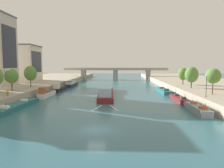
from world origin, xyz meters
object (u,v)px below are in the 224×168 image
object	(u,v)px
barge_midriver	(106,94)
bridge_far	(116,72)
moored_boat_left_midway	(59,88)
tree_left_distant	(30,73)
tree_left_second	(12,76)
moored_boat_left_lone	(71,84)
moored_boat_right_end	(179,99)
tree_right_second	(213,76)
moored_boat_left_gap_after	(17,106)
moored_boat_left_downstream	(46,93)
lamppost_right_bank	(206,85)
tree_right_end_of_row	(183,74)
moored_boat_right_midway	(197,109)
moored_boat_right_lone	(164,91)
person_on_quay	(7,92)
tree_right_far	(192,75)

from	to	relation	value
barge_midriver	bridge_far	xyz separation A→B (m)	(0.75, 69.57, 3.75)
moored_boat_left_midway	tree_left_distant	world-z (taller)	tree_left_distant
barge_midriver	tree_left_second	bearing A→B (deg)	-166.13
moored_boat_left_midway	moored_boat_left_lone	world-z (taller)	moored_boat_left_midway
barge_midriver	moored_boat_right_end	xyz separation A→B (m)	(18.81, -5.23, -0.45)
tree_left_second	tree_right_second	size ratio (longest dim) A/B	0.98
moored_boat_left_gap_after	moored_boat_left_downstream	size ratio (longest dim) A/B	1.52
moored_boat_left_gap_after	lamppost_right_bank	world-z (taller)	lamppost_right_bank
tree_left_second	bridge_far	world-z (taller)	tree_left_second
moored_boat_left_lone	moored_boat_right_end	bearing A→B (deg)	-43.34
moored_boat_left_downstream	tree_left_second	xyz separation A→B (m)	(-6.62, -6.11, 5.27)
moored_boat_left_gap_after	tree_left_second	distance (m)	12.51
moored_boat_right_end	tree_right_end_of_row	world-z (taller)	tree_right_end_of_row
barge_midriver	moored_boat_right_midway	xyz separation A→B (m)	(18.82, -17.17, -0.36)
tree_right_end_of_row	moored_boat_right_lone	bearing A→B (deg)	-150.39
moored_boat_left_downstream	moored_boat_right_end	world-z (taller)	moored_boat_left_downstream
tree_right_second	person_on_quay	size ratio (longest dim) A/B	3.68
moored_boat_left_gap_after	person_on_quay	size ratio (longest dim) A/B	10.10
moored_boat_left_gap_after	moored_boat_left_midway	distance (m)	28.36
tree_right_end_of_row	moored_boat_left_midway	bearing A→B (deg)	-177.59
tree_left_distant	tree_right_end_of_row	bearing A→B (deg)	11.67
moored_boat_right_midway	tree_left_distant	size ratio (longest dim) A/B	1.65
tree_right_far	bridge_far	size ratio (longest dim) A/B	0.10
moored_boat_right_end	moored_boat_right_lone	bearing A→B (deg)	91.94
moored_boat_left_lone	bridge_far	xyz separation A→B (m)	(17.95, 40.81, 3.74)
moored_boat_left_downstream	moored_boat_left_midway	bearing A→B (deg)	91.01
moored_boat_left_gap_after	moored_boat_right_midway	bearing A→B (deg)	-3.11
barge_midriver	lamppost_right_bank	bearing A→B (deg)	-30.28
moored_boat_left_downstream	moored_boat_left_lone	world-z (taller)	moored_boat_left_downstream
tree_left_second	moored_boat_right_midway	bearing A→B (deg)	-14.83
moored_boat_left_lone	tree_left_distant	world-z (taller)	tree_left_distant
barge_midriver	moored_boat_left_lone	world-z (taller)	barge_midriver
tree_left_distant	tree_right_second	bearing A→B (deg)	-15.77
moored_boat_left_gap_after	moored_boat_right_midway	xyz separation A→B (m)	(36.52, -1.99, 0.16)
tree_right_second	moored_boat_left_lone	bearing A→B (deg)	138.28
tree_left_distant	moored_boat_left_midway	bearing A→B (deg)	53.06
moored_boat_left_lone	tree_right_far	bearing A→B (deg)	-29.88
barge_midriver	moored_boat_right_midway	size ratio (longest dim) A/B	2.14
moored_boat_left_downstream	moored_boat_left_midway	world-z (taller)	moored_boat_left_midway
barge_midriver	tree_right_second	xyz separation A→B (m)	(25.22, -9.08, 5.51)
tree_left_second	tree_right_second	distance (m)	49.14
moored_boat_left_gap_after	tree_right_end_of_row	xyz separation A→B (m)	(43.50, 30.17, 5.47)
lamppost_right_bank	moored_boat_right_midway	bearing A→B (deg)	-128.47
lamppost_right_bank	moored_boat_left_gap_after	bearing A→B (deg)	-176.79
moored_boat_left_lone	tree_left_second	size ratio (longest dim) A/B	2.56
moored_boat_left_lone	moored_boat_right_lone	size ratio (longest dim) A/B	1.13
moored_boat_left_gap_after	moored_boat_right_midway	world-z (taller)	moored_boat_right_midway
moored_boat_left_gap_after	tree_right_end_of_row	bearing A→B (deg)	34.74
barge_midriver	tree_right_far	bearing A→B (deg)	10.12
moored_boat_right_midway	bridge_far	bearing A→B (deg)	101.77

